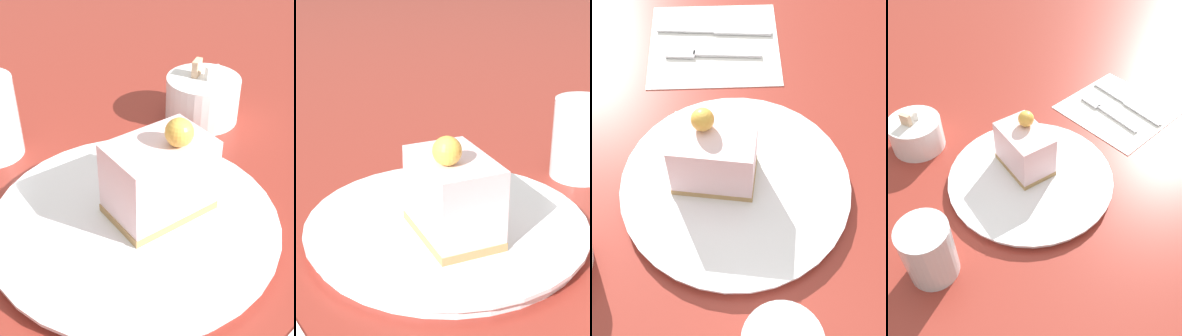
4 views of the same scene
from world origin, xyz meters
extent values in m
plane|color=maroon|center=(0.00, 0.00, 0.00)|extent=(4.00, 4.00, 0.00)
cylinder|color=white|center=(-0.03, 0.02, 0.01)|extent=(0.28, 0.28, 0.01)
cylinder|color=white|center=(-0.03, 0.02, 0.01)|extent=(0.29, 0.29, 0.00)
cube|color=#AD8451|center=(-0.01, 0.04, 0.02)|extent=(0.09, 0.11, 0.01)
cube|color=silver|center=(-0.01, 0.04, 0.06)|extent=(0.09, 0.11, 0.07)
sphere|color=#EFB747|center=(0.00, 0.05, 0.11)|extent=(0.03, 0.03, 0.03)
cylinder|color=silver|center=(-0.24, 0.00, 0.05)|extent=(0.07, 0.07, 0.10)
camera|label=1|loc=(0.21, -0.24, 0.33)|focal=50.00mm
camera|label=2|loc=(0.28, 0.41, 0.29)|focal=60.00mm
camera|label=3|loc=(-0.35, 0.05, 0.50)|focal=50.00mm
camera|label=4|loc=(-0.35, -0.29, 0.50)|focal=40.00mm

